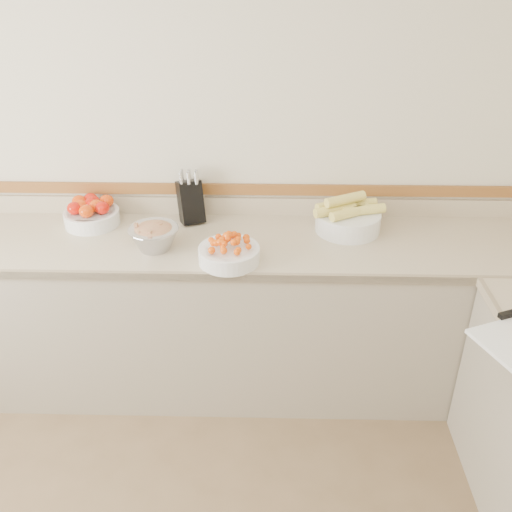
{
  "coord_description": "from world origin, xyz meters",
  "views": [
    {
      "loc": [
        0.4,
        -0.85,
        2.26
      ],
      "look_at": [
        0.35,
        1.35,
        1.0
      ],
      "focal_mm": 40.0,
      "sensor_mm": 36.0,
      "label": 1
    }
  ],
  "objects_px": {
    "tomato_bowl": "(91,213)",
    "corn_bowl": "(348,218)",
    "rhubarb_bowl": "(154,236)",
    "knife_block": "(191,201)",
    "cherry_tomato_bowl": "(229,252)"
  },
  "relations": [
    {
      "from": "tomato_bowl",
      "to": "corn_bowl",
      "type": "height_order",
      "value": "corn_bowl"
    },
    {
      "from": "rhubarb_bowl",
      "to": "knife_block",
      "type": "bearing_deg",
      "value": 65.44
    },
    {
      "from": "cherry_tomato_bowl",
      "to": "rhubarb_bowl",
      "type": "xyz_separation_m",
      "value": [
        -0.37,
        0.12,
        0.02
      ]
    },
    {
      "from": "cherry_tomato_bowl",
      "to": "knife_block",
      "type": "bearing_deg",
      "value": 118.09
    },
    {
      "from": "corn_bowl",
      "to": "cherry_tomato_bowl",
      "type": "bearing_deg",
      "value": -150.03
    },
    {
      "from": "tomato_bowl",
      "to": "corn_bowl",
      "type": "xyz_separation_m",
      "value": [
        1.35,
        -0.04,
        0.01
      ]
    },
    {
      "from": "rhubarb_bowl",
      "to": "corn_bowl",
      "type": "bearing_deg",
      "value": 13.0
    },
    {
      "from": "cherry_tomato_bowl",
      "to": "rhubarb_bowl",
      "type": "distance_m",
      "value": 0.39
    },
    {
      "from": "tomato_bowl",
      "to": "rhubarb_bowl",
      "type": "bearing_deg",
      "value": -34.66
    },
    {
      "from": "corn_bowl",
      "to": "rhubarb_bowl",
      "type": "xyz_separation_m",
      "value": [
        -0.97,
        -0.22,
        -0.0
      ]
    },
    {
      "from": "cherry_tomato_bowl",
      "to": "rhubarb_bowl",
      "type": "bearing_deg",
      "value": 162.23
    },
    {
      "from": "tomato_bowl",
      "to": "rhubarb_bowl",
      "type": "xyz_separation_m",
      "value": [
        0.38,
        -0.26,
        0.01
      ]
    },
    {
      "from": "cherry_tomato_bowl",
      "to": "corn_bowl",
      "type": "height_order",
      "value": "corn_bowl"
    },
    {
      "from": "knife_block",
      "to": "rhubarb_bowl",
      "type": "relative_size",
      "value": 1.19
    },
    {
      "from": "knife_block",
      "to": "corn_bowl",
      "type": "bearing_deg",
      "value": -6.13
    }
  ]
}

